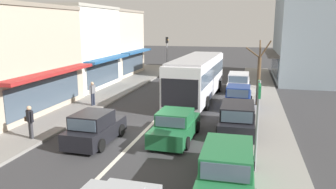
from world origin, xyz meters
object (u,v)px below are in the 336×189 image
parked_wagon_kerb_front (227,167)px  parked_wagon_kerb_second (237,118)px  parked_wagon_kerb_rear (239,82)px  pedestrian_with_handbag_near (30,120)px  pedestrian_browsing_midblock (93,92)px  city_bus (197,75)px  sedan_behind_bus_near (175,126)px  parked_hatchback_kerb_third (238,97)px  traffic_light_downstreet (167,49)px  street_tree_right (259,76)px  hatchback_adjacent_lane_lead (95,128)px  directional_road_sign (258,106)px

parked_wagon_kerb_front → parked_wagon_kerb_second: size_ratio=1.00×
parked_wagon_kerb_rear → pedestrian_with_handbag_near: bearing=-122.0°
pedestrian_browsing_midblock → city_bus: bearing=31.6°
sedan_behind_bus_near → parked_hatchback_kerb_third: parked_hatchback_kerb_third is taller
city_bus → parked_hatchback_kerb_third: bearing=-29.0°
traffic_light_downstreet → parked_wagon_kerb_rear: bearing=-45.2°
sedan_behind_bus_near → parked_hatchback_kerb_third: size_ratio=1.14×
street_tree_right → pedestrian_browsing_midblock: street_tree_right is taller
traffic_light_downstreet → hatchback_adjacent_lane_lead: bearing=-84.5°
hatchback_adjacent_lane_lead → parked_hatchback_kerb_third: bearing=53.2°
parked_wagon_kerb_second → parked_wagon_kerb_rear: 11.15m
parked_wagon_kerb_front → street_tree_right: street_tree_right is taller
city_bus → hatchback_adjacent_lane_lead: bearing=-107.7°
street_tree_right → parked_hatchback_kerb_third: bearing=-152.0°
parked_wagon_kerb_front → directional_road_sign: directional_road_sign is taller
hatchback_adjacent_lane_lead → street_tree_right: (7.70, 9.28, 1.42)m
parked_wagon_kerb_front → hatchback_adjacent_lane_lead: bearing=155.8°
sedan_behind_bus_near → street_tree_right: 8.99m
city_bus → pedestrian_browsing_midblock: (-6.55, -4.03, -0.81)m
parked_wagon_kerb_front → parked_wagon_kerb_rear: (-0.21, 17.35, 0.00)m
sedan_behind_bus_near → directional_road_sign: (3.77, -3.02, 2.01)m
parked_wagon_kerb_front → pedestrian_with_handbag_near: size_ratio=2.77×
parked_hatchback_kerb_third → street_tree_right: (1.28, 0.68, 1.42)m
city_bus → directional_road_sign: bearing=-71.0°
directional_road_sign → pedestrian_with_handbag_near: (-10.55, 1.09, -1.61)m
parked_hatchback_kerb_third → traffic_light_downstreet: traffic_light_downstreet is taller
sedan_behind_bus_near → directional_road_sign: directional_road_sign is taller
city_bus → parked_wagon_kerb_rear: city_bus is taller
directional_road_sign → street_tree_right: 10.93m
sedan_behind_bus_near → hatchback_adjacent_lane_lead: 3.90m
parked_hatchback_kerb_third → sedan_behind_bus_near: bearing=-111.1°
hatchback_adjacent_lane_lead → traffic_light_downstreet: size_ratio=0.89×
pedestrian_browsing_midblock → parked_wagon_kerb_second: bearing=-17.0°
city_bus → parked_wagon_kerb_front: size_ratio=2.42×
city_bus → parked_wagon_kerb_rear: (2.94, 4.12, -1.14)m
directional_road_sign → parked_hatchback_kerb_third: bearing=95.5°
parked_wagon_kerb_second → traffic_light_downstreet: traffic_light_downstreet is taller
city_bus → parked_wagon_kerb_rear: bearing=54.4°
pedestrian_with_handbag_near → pedestrian_browsing_midblock: size_ratio=1.00×
sedan_behind_bus_near → pedestrian_browsing_midblock: bearing=144.5°
street_tree_right → pedestrian_with_handbag_near: bearing=-137.8°
pedestrian_with_handbag_near → parked_wagon_kerb_second: bearing=21.6°
street_tree_right → pedestrian_with_handbag_near: size_ratio=2.79×
parked_wagon_kerb_rear → pedestrian_with_handbag_near: (-9.38, -14.99, 0.32)m
city_bus → directional_road_sign: 12.68m
parked_wagon_kerb_front → pedestrian_browsing_midblock: bearing=136.5°
city_bus → sedan_behind_bus_near: (0.34, -8.94, -1.22)m
city_bus → parked_wagon_kerb_front: 13.65m
sedan_behind_bus_near → street_tree_right: bearing=62.8°
sedan_behind_bus_near → pedestrian_with_handbag_near: bearing=-164.0°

